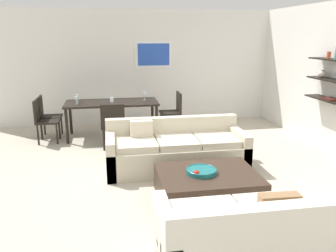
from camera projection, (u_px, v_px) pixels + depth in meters
name	position (u px, v px, depth m)	size (l,w,h in m)	color
ground_plane	(176.00, 176.00, 5.36)	(18.00, 18.00, 0.00)	#BCB29E
back_wall_unit	(161.00, 67.00, 8.42)	(8.40, 0.09, 2.70)	silver
sofa_beige	(175.00, 151.00, 5.61)	(2.23, 0.90, 0.78)	beige
loveseat_white	(246.00, 237.00, 3.22)	(1.65, 0.90, 0.78)	silver
coffee_table	(207.00, 186.00, 4.54)	(1.29, 1.00, 0.38)	#38281E
decorative_bowl	(201.00, 171.00, 4.46)	(0.40, 0.40, 0.06)	#19666B
apple_on_coffee_table	(196.00, 173.00, 4.36)	(0.09, 0.09, 0.09)	red
dining_table	(112.00, 105.00, 7.26)	(1.92, 0.85, 0.75)	black
dining_chair_left_far	(46.00, 114.00, 7.27)	(0.44, 0.44, 0.88)	black
dining_chair_left_near	(43.00, 118.00, 6.90)	(0.44, 0.44, 0.88)	black
dining_chair_foot	(113.00, 123.00, 6.51)	(0.44, 0.44, 0.88)	black
dining_chair_right_far	(174.00, 109.00, 7.72)	(0.44, 0.44, 0.88)	black
wine_glass_right_far	(144.00, 94.00, 7.43)	(0.08, 0.08, 0.17)	silver
wine_glass_foot	(112.00, 100.00, 6.87)	(0.07, 0.07, 0.16)	silver
wine_glass_left_near	(76.00, 99.00, 7.00)	(0.08, 0.08, 0.15)	silver
wine_glass_left_far	(77.00, 97.00, 7.20)	(0.08, 0.08, 0.15)	silver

